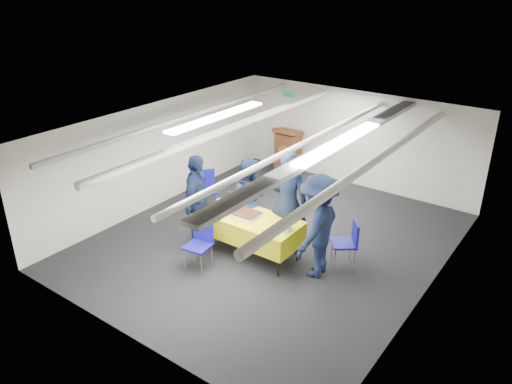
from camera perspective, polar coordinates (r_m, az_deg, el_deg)
ground at (r=9.79m, az=1.81°, el=-5.55°), size 7.00×7.00×0.00m
room_shell at (r=9.30m, az=3.86°, el=5.04°), size 6.00×7.00×2.30m
serving_table at (r=9.06m, az=-0.46°, el=-4.11°), size 1.82×0.87×0.77m
sheet_cake at (r=8.99m, az=-1.18°, el=-2.55°), size 0.51×0.39×0.09m
plate_stack_left at (r=9.26m, az=-3.92°, el=-1.48°), size 0.24×0.24×0.18m
plate_stack_right at (r=8.52m, az=3.36°, el=-3.91°), size 0.21×0.21×0.17m
podium at (r=12.65m, az=3.67°, el=4.61°), size 0.62×0.53×1.25m
chair_near at (r=8.79m, az=-6.38°, el=-5.48°), size 0.48×0.48×0.87m
chair_right at (r=8.90m, az=10.57°, el=-5.33°), size 0.59×0.59×0.87m
chair_left at (r=10.89m, az=-5.67°, el=0.70°), size 0.59×0.59×0.87m
sailor_a at (r=9.02m, az=3.62°, el=-1.23°), size 0.85×0.72×1.98m
sailor_b at (r=9.54m, az=-1.01°, el=-0.77°), size 0.98×0.89×1.66m
sailor_c at (r=9.41m, az=-6.77°, el=-0.94°), size 0.82×1.13×1.78m
sailor_d at (r=8.42m, az=7.07°, el=-3.92°), size 0.76×1.23×1.84m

